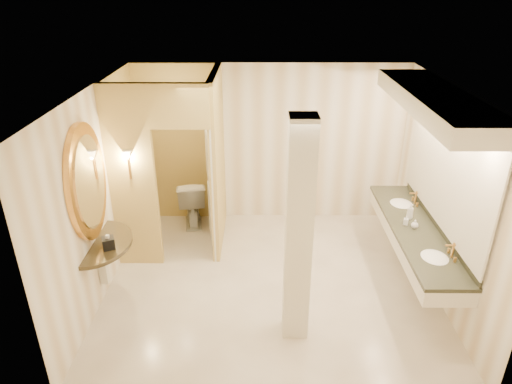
# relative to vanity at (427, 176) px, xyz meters

# --- Properties ---
(floor) EXTENTS (4.50, 4.50, 0.00)m
(floor) POSITION_rel_vanity_xyz_m (-1.98, -0.04, -1.63)
(floor) COLOR white
(floor) RESTS_ON ground
(ceiling) EXTENTS (4.50, 4.50, 0.00)m
(ceiling) POSITION_rel_vanity_xyz_m (-1.98, -0.04, 1.07)
(ceiling) COLOR silver
(ceiling) RESTS_ON wall_back
(wall_back) EXTENTS (4.50, 0.02, 2.70)m
(wall_back) POSITION_rel_vanity_xyz_m (-1.98, 1.96, -0.28)
(wall_back) COLOR white
(wall_back) RESTS_ON floor
(wall_front) EXTENTS (4.50, 0.02, 2.70)m
(wall_front) POSITION_rel_vanity_xyz_m (-1.98, -2.04, -0.28)
(wall_front) COLOR white
(wall_front) RESTS_ON floor
(wall_left) EXTENTS (0.02, 4.00, 2.70)m
(wall_left) POSITION_rel_vanity_xyz_m (-4.23, -0.04, -0.28)
(wall_left) COLOR white
(wall_left) RESTS_ON floor
(wall_right) EXTENTS (0.02, 4.00, 2.70)m
(wall_right) POSITION_rel_vanity_xyz_m (0.27, -0.04, -0.28)
(wall_right) COLOR white
(wall_right) RESTS_ON floor
(toilet_closet) EXTENTS (1.50, 1.55, 2.70)m
(toilet_closet) POSITION_rel_vanity_xyz_m (-3.09, 0.93, -0.24)
(toilet_closet) COLOR #DBC572
(toilet_closet) RESTS_ON floor
(wall_sconce) EXTENTS (0.14, 0.14, 0.42)m
(wall_sconce) POSITION_rel_vanity_xyz_m (-3.90, 0.39, 0.10)
(wall_sconce) COLOR #B9833B
(wall_sconce) RESTS_ON toilet_closet
(vanity) EXTENTS (0.75, 2.84, 2.09)m
(vanity) POSITION_rel_vanity_xyz_m (0.00, 0.00, 0.00)
(vanity) COLOR silver
(vanity) RESTS_ON floor
(console_shelf) EXTENTS (1.12, 1.12, 2.01)m
(console_shelf) POSITION_rel_vanity_xyz_m (-4.19, -0.40, -0.28)
(console_shelf) COLOR black
(console_shelf) RESTS_ON floor
(pillar) EXTENTS (0.29, 0.29, 2.70)m
(pillar) POSITION_rel_vanity_xyz_m (-1.70, -1.00, -0.28)
(pillar) COLOR silver
(pillar) RESTS_ON floor
(tissue_box) EXTENTS (0.19, 0.19, 0.15)m
(tissue_box) POSITION_rel_vanity_xyz_m (-3.99, -0.54, -0.68)
(tissue_box) COLOR black
(tissue_box) RESTS_ON console_shelf
(toilet) EXTENTS (0.58, 0.87, 0.83)m
(toilet) POSITION_rel_vanity_xyz_m (-3.30, 1.70, -1.22)
(toilet) COLOR white
(toilet) RESTS_ON floor
(soap_bottle_a) EXTENTS (0.08, 0.08, 0.13)m
(soap_bottle_a) POSITION_rel_vanity_xyz_m (-0.15, 0.08, -0.69)
(soap_bottle_a) COLOR beige
(soap_bottle_a) RESTS_ON vanity
(soap_bottle_b) EXTENTS (0.12, 0.12, 0.12)m
(soap_bottle_b) POSITION_rel_vanity_xyz_m (-0.06, -0.02, -0.69)
(soap_bottle_b) COLOR silver
(soap_bottle_b) RESTS_ON vanity
(soap_bottle_c) EXTENTS (0.10, 0.10, 0.23)m
(soap_bottle_c) POSITION_rel_vanity_xyz_m (-0.05, 0.25, -0.64)
(soap_bottle_c) COLOR #C6B28C
(soap_bottle_c) RESTS_ON vanity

